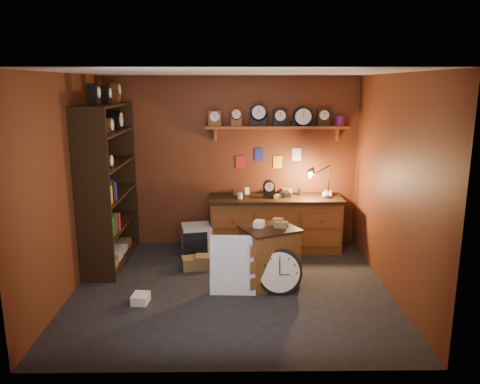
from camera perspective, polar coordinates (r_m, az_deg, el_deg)
name	(u,v)px	position (r m, az deg, el deg)	size (l,w,h in m)	color
floor	(231,288)	(6.16, -1.08, -11.63)	(4.00, 4.00, 0.00)	black
room_shell	(234,155)	(5.77, -0.70, 4.58)	(4.02, 3.62, 2.71)	#622E17
shelving_unit	(106,178)	(6.95, -16.02, 1.61)	(0.47, 1.60, 2.58)	black
workbench	(275,220)	(7.40, 4.34, -3.46)	(2.07, 0.66, 1.36)	brown
low_cabinet	(269,254)	(6.14, 3.60, -7.50)	(0.85, 0.80, 0.86)	brown
big_round_clock	(279,272)	(5.93, 4.82, -9.70)	(0.57, 0.18, 0.57)	black
white_panel	(233,293)	(6.03, -0.86, -12.17)	(0.57, 0.02, 0.76)	silver
mini_fridge	(196,239)	(7.29, -5.33, -5.78)	(0.51, 0.53, 0.45)	silver
floor_box_a	(192,263)	(6.76, -5.87, -8.61)	(0.28, 0.24, 0.17)	olive
floor_box_b	(141,298)	(5.88, -12.03, -12.58)	(0.19, 0.22, 0.11)	white
floor_box_c	(205,262)	(6.74, -4.29, -8.51)	(0.26, 0.22, 0.20)	olive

